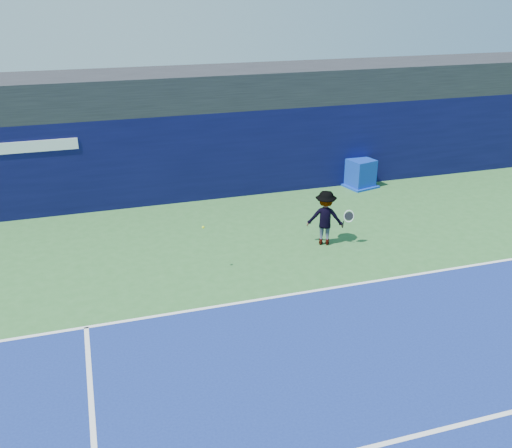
% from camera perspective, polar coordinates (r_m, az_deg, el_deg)
% --- Properties ---
extents(ground, '(80.00, 80.00, 0.00)m').
position_cam_1_polar(ground, '(11.72, 9.83, -13.88)').
color(ground, '#30682E').
rests_on(ground, ground).
extents(baseline, '(24.00, 0.10, 0.01)m').
position_cam_1_polar(baseline, '(13.99, 4.34, -6.92)').
color(baseline, white).
rests_on(baseline, ground).
extents(service_line, '(24.00, 0.10, 0.01)m').
position_cam_1_polar(service_line, '(10.41, 15.02, -19.94)').
color(service_line, white).
rests_on(service_line, ground).
extents(stadium_band, '(36.00, 3.00, 1.20)m').
position_cam_1_polar(stadium_band, '(20.53, -4.24, 13.50)').
color(stadium_band, black).
rests_on(stadium_band, back_wall_assembly).
extents(back_wall_assembly, '(36.00, 1.03, 3.00)m').
position_cam_1_polar(back_wall_assembly, '(20.04, -3.41, 7.13)').
color(back_wall_assembly, '#090A34').
rests_on(back_wall_assembly, ground).
extents(equipment_cart, '(1.30, 1.30, 1.03)m').
position_cam_1_polar(equipment_cart, '(21.38, 10.37, 4.92)').
color(equipment_cart, '#0B2B9F').
rests_on(equipment_cart, ground).
extents(tennis_player, '(1.34, 0.97, 1.61)m').
position_cam_1_polar(tennis_player, '(16.32, 6.94, 0.62)').
color(tennis_player, white).
rests_on(tennis_player, ground).
extents(tennis_ball, '(0.07, 0.07, 0.07)m').
position_cam_1_polar(tennis_ball, '(14.45, -5.30, -0.33)').
color(tennis_ball, '#C1DC18').
rests_on(tennis_ball, ground).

